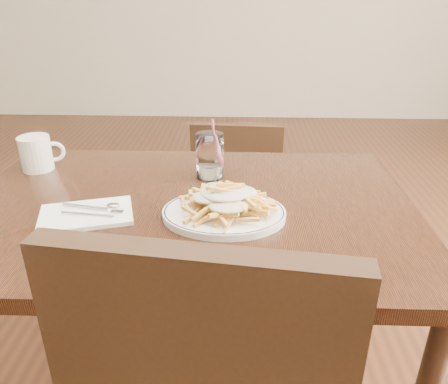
{
  "coord_description": "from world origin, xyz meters",
  "views": [
    {
      "loc": [
        0.14,
        -1.03,
        1.28
      ],
      "look_at": [
        0.1,
        -0.07,
        0.82
      ],
      "focal_mm": 35.0,
      "sensor_mm": 36.0,
      "label": 1
    }
  ],
  "objects_px": {
    "coffee_mug": "(37,153)",
    "table": "(188,229)",
    "fries_plate": "(224,213)",
    "loaded_fries": "(224,197)",
    "water_glass": "(210,158)",
    "chair_far": "(237,194)"
  },
  "relations": [
    {
      "from": "table",
      "to": "coffee_mug",
      "type": "relative_size",
      "value": 9.01
    },
    {
      "from": "water_glass",
      "to": "coffee_mug",
      "type": "xyz_separation_m",
      "value": [
        -0.54,
        0.04,
        -0.01
      ]
    },
    {
      "from": "fries_plate",
      "to": "coffee_mug",
      "type": "xyz_separation_m",
      "value": [
        -0.59,
        0.29,
        0.04
      ]
    },
    {
      "from": "loaded_fries",
      "to": "water_glass",
      "type": "relative_size",
      "value": 1.39
    },
    {
      "from": "chair_far",
      "to": "water_glass",
      "type": "height_order",
      "value": "water_glass"
    },
    {
      "from": "loaded_fries",
      "to": "coffee_mug",
      "type": "xyz_separation_m",
      "value": [
        -0.59,
        0.29,
        -0.0
      ]
    },
    {
      "from": "loaded_fries",
      "to": "water_glass",
      "type": "height_order",
      "value": "water_glass"
    },
    {
      "from": "table",
      "to": "water_glass",
      "type": "bearing_deg",
      "value": 75.14
    },
    {
      "from": "chair_far",
      "to": "water_glass",
      "type": "xyz_separation_m",
      "value": [
        -0.08,
        -0.51,
        0.36
      ]
    },
    {
      "from": "table",
      "to": "chair_far",
      "type": "distance_m",
      "value": 0.74
    },
    {
      "from": "fries_plate",
      "to": "loaded_fries",
      "type": "bearing_deg",
      "value": 180.0
    },
    {
      "from": "fries_plate",
      "to": "water_glass",
      "type": "distance_m",
      "value": 0.26
    },
    {
      "from": "chair_far",
      "to": "water_glass",
      "type": "distance_m",
      "value": 0.63
    },
    {
      "from": "fries_plate",
      "to": "chair_far",
      "type": "bearing_deg",
      "value": 87.78
    },
    {
      "from": "table",
      "to": "loaded_fries",
      "type": "bearing_deg",
      "value": -35.05
    },
    {
      "from": "chair_far",
      "to": "loaded_fries",
      "type": "bearing_deg",
      "value": -92.22
    },
    {
      "from": "coffee_mug",
      "to": "table",
      "type": "bearing_deg",
      "value": -24.16
    },
    {
      "from": "table",
      "to": "chair_far",
      "type": "xyz_separation_m",
      "value": [
        0.13,
        0.69,
        -0.22
      ]
    },
    {
      "from": "fries_plate",
      "to": "loaded_fries",
      "type": "relative_size",
      "value": 1.31
    },
    {
      "from": "table",
      "to": "loaded_fries",
      "type": "height_order",
      "value": "loaded_fries"
    },
    {
      "from": "table",
      "to": "water_glass",
      "type": "height_order",
      "value": "water_glass"
    },
    {
      "from": "fries_plate",
      "to": "loaded_fries",
      "type": "distance_m",
      "value": 0.05
    }
  ]
}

